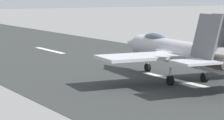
# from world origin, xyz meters

# --- Properties ---
(ground_plane) EXTENTS (400.00, 400.00, 0.00)m
(ground_plane) POSITION_xyz_m (0.00, 0.00, 0.00)
(ground_plane) COLOR gray
(runway_strip) EXTENTS (240.00, 26.00, 0.02)m
(runway_strip) POSITION_xyz_m (-0.02, 0.00, 0.01)
(runway_strip) COLOR #313332
(runway_strip) RESTS_ON ground
(fighter_jet) EXTENTS (17.02, 14.28, 5.63)m
(fighter_jet) POSITION_xyz_m (-0.42, 0.02, 2.43)
(fighter_jet) COLOR #B9B8BC
(fighter_jet) RESTS_ON ground
(crew_person) EXTENTS (0.48, 0.60, 1.67)m
(crew_person) POSITION_xyz_m (16.57, -9.74, 0.84)
(crew_person) COLOR #1E2338
(crew_person) RESTS_ON ground
(marker_cone_far) EXTENTS (0.44, 0.44, 0.55)m
(marker_cone_far) POSITION_xyz_m (24.17, -13.10, 0.28)
(marker_cone_far) COLOR orange
(marker_cone_far) RESTS_ON ground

